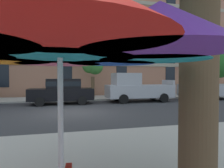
% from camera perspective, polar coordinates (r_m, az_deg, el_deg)
% --- Properties ---
extents(ground_plane, '(120.00, 120.00, 0.00)m').
position_cam_1_polar(ground_plane, '(11.44, -10.62, -7.65)').
color(ground_plane, '#38383A').
extents(sidewalk_far, '(56.00, 3.60, 0.12)m').
position_cam_1_polar(sidewalk_far, '(18.17, -12.13, -3.95)').
color(sidewalk_far, '#B2ADA3').
rests_on(sidewalk_far, ground).
extents(apartment_building, '(38.66, 12.08, 19.20)m').
position_cam_1_polar(apartment_building, '(27.37, -13.07, 18.18)').
color(apartment_building, '#A87056').
rests_on(apartment_building, ground).
extents(sedan_black, '(4.40, 1.98, 1.78)m').
position_cam_1_polar(sedan_black, '(14.99, -13.55, -1.77)').
color(sedan_black, black).
rests_on(sedan_black, ground).
extents(pickup_silver, '(5.10, 2.12, 2.20)m').
position_cam_1_polar(pickup_silver, '(16.09, 6.73, -1.21)').
color(pickup_silver, '#A8AAB2').
rests_on(pickup_silver, ground).
extents(pickup_silver_midblock, '(5.10, 2.12, 2.20)m').
position_cam_1_polar(pickup_silver_midblock, '(19.34, 24.60, -0.85)').
color(pickup_silver_midblock, '#A8AAB2').
rests_on(pickup_silver_midblock, ground).
extents(street_tree_middle, '(1.89, 1.48, 3.61)m').
position_cam_1_polar(street_tree_middle, '(18.84, -5.31, 4.71)').
color(street_tree_middle, brown).
rests_on(street_tree_middle, ground).
extents(street_tree_right, '(2.82, 2.82, 4.63)m').
position_cam_1_polar(street_tree_right, '(24.31, 27.21, 4.94)').
color(street_tree_right, brown).
rests_on(street_tree_right, ground).
extents(patio_umbrella, '(3.42, 3.42, 2.56)m').
position_cam_1_polar(patio_umbrella, '(2.30, -14.07, 12.08)').
color(patio_umbrella, silver).
rests_on(patio_umbrella, ground).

